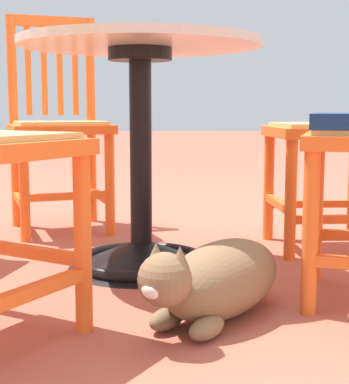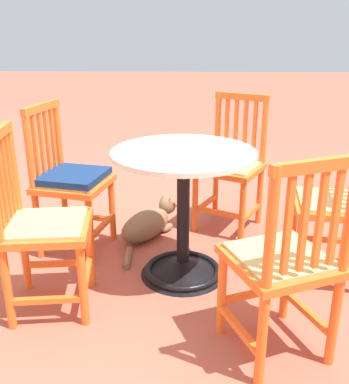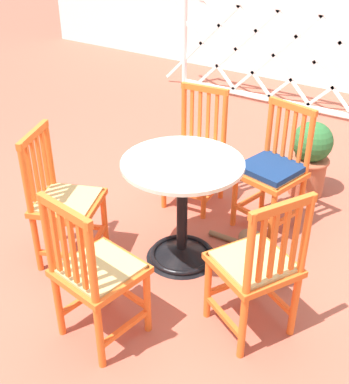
% 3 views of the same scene
% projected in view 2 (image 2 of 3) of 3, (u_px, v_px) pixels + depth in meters
% --- Properties ---
extents(ground_plane, '(24.00, 24.00, 0.00)m').
position_uv_depth(ground_plane, '(217.00, 280.00, 2.49)').
color(ground_plane, '#AD5642').
extents(cafe_table, '(0.76, 0.76, 0.73)m').
position_uv_depth(cafe_table, '(183.00, 229.00, 2.45)').
color(cafe_table, black).
rests_on(cafe_table, ground_plane).
extents(orange_chair_tucked_in, '(0.44, 0.44, 0.91)m').
position_uv_depth(orange_chair_tucked_in, '(41.00, 228.00, 2.12)').
color(orange_chair_tucked_in, orange).
rests_on(orange_chair_tucked_in, ground_plane).
extents(orange_chair_at_corner, '(0.52, 0.52, 0.91)m').
position_uv_depth(orange_chair_at_corner, '(284.00, 264.00, 1.79)').
color(orange_chair_at_corner, orange).
rests_on(orange_chair_at_corner, ground_plane).
extents(orange_chair_near_fence, '(0.45, 0.45, 0.91)m').
position_uv_depth(orange_chair_near_fence, '(338.00, 205.00, 2.38)').
color(orange_chair_near_fence, orange).
rests_on(orange_chair_near_fence, ground_plane).
extents(orange_chair_by_planter, '(0.54, 0.54, 0.91)m').
position_uv_depth(orange_chair_by_planter, '(231.00, 167.00, 3.02)').
color(orange_chair_by_planter, orange).
rests_on(orange_chair_by_planter, ground_plane).
extents(orange_chair_facing_out, '(0.48, 0.48, 0.91)m').
position_uv_depth(orange_chair_facing_out, '(70.00, 181.00, 2.70)').
color(orange_chair_facing_out, orange).
rests_on(orange_chair_facing_out, ground_plane).
extents(tabby_cat, '(0.71, 0.40, 0.23)m').
position_uv_depth(tabby_cat, '(149.00, 223.00, 2.98)').
color(tabby_cat, brown).
rests_on(tabby_cat, ground_plane).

